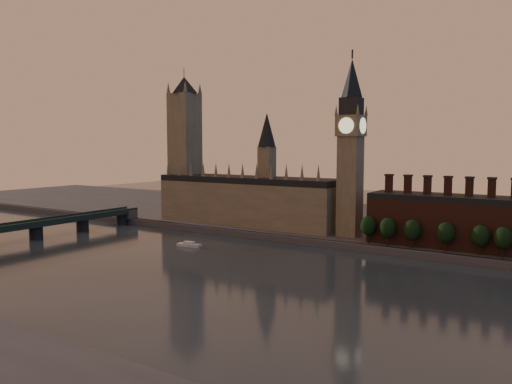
% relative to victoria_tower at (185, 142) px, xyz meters
% --- Properties ---
extents(ground, '(900.00, 900.00, 0.00)m').
position_rel_victoria_tower_xyz_m(ground, '(120.00, -115.00, -59.09)').
color(ground, black).
rests_on(ground, ground).
extents(north_bank, '(900.00, 182.00, 4.00)m').
position_rel_victoria_tower_xyz_m(north_bank, '(120.00, 63.04, -57.09)').
color(north_bank, '#4C4B51').
rests_on(north_bank, ground).
extents(palace_of_westminster, '(130.00, 30.30, 74.00)m').
position_rel_victoria_tower_xyz_m(palace_of_westminster, '(55.59, -0.09, -37.46)').
color(palace_of_westminster, gray).
rests_on(palace_of_westminster, north_bank).
extents(victoria_tower, '(24.00, 24.00, 108.00)m').
position_rel_victoria_tower_xyz_m(victoria_tower, '(0.00, 0.00, 0.00)').
color(victoria_tower, gray).
rests_on(victoria_tower, north_bank).
extents(big_ben, '(15.00, 15.00, 107.00)m').
position_rel_victoria_tower_xyz_m(big_ben, '(130.00, -5.00, -2.26)').
color(big_ben, gray).
rests_on(big_ben, north_bank).
extents(chimney_block, '(110.00, 25.00, 37.00)m').
position_rel_victoria_tower_xyz_m(chimney_block, '(200.00, -5.00, -41.27)').
color(chimney_block, '#4B261C').
rests_on(chimney_block, north_bank).
extents(embankment_tree_0, '(8.60, 8.60, 14.88)m').
position_rel_victoria_tower_xyz_m(embankment_tree_0, '(147.10, -19.90, -45.62)').
color(embankment_tree_0, black).
rests_on(embankment_tree_0, north_bank).
extents(embankment_tree_1, '(8.60, 8.60, 14.88)m').
position_rel_victoria_tower_xyz_m(embankment_tree_1, '(158.14, -21.18, -45.62)').
color(embankment_tree_1, black).
rests_on(embankment_tree_1, north_bank).
extents(embankment_tree_2, '(8.60, 8.60, 14.88)m').
position_rel_victoria_tower_xyz_m(embankment_tree_2, '(170.87, -20.89, -45.62)').
color(embankment_tree_2, black).
rests_on(embankment_tree_2, north_bank).
extents(embankment_tree_3, '(8.60, 8.60, 14.88)m').
position_rel_victoria_tower_xyz_m(embankment_tree_3, '(187.24, -20.47, -45.62)').
color(embankment_tree_3, black).
rests_on(embankment_tree_3, north_bank).
extents(embankment_tree_4, '(8.60, 8.60, 14.88)m').
position_rel_victoria_tower_xyz_m(embankment_tree_4, '(203.15, -19.84, -45.62)').
color(embankment_tree_4, black).
rests_on(embankment_tree_4, north_bank).
extents(embankment_tree_5, '(8.60, 8.60, 14.88)m').
position_rel_victoria_tower_xyz_m(embankment_tree_5, '(213.12, -20.43, -45.62)').
color(embankment_tree_5, black).
rests_on(embankment_tree_5, north_bank).
extents(westminster_bridge, '(14.00, 200.00, 11.55)m').
position_rel_victoria_tower_xyz_m(westminster_bridge, '(-35.00, -117.70, -51.65)').
color(westminster_bridge, '#1D2D29').
rests_on(westminster_bridge, ground).
extents(river_boat, '(14.60, 6.00, 2.83)m').
position_rel_victoria_tower_xyz_m(river_boat, '(58.78, -65.08, -58.00)').
color(river_boat, silver).
rests_on(river_boat, ground).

